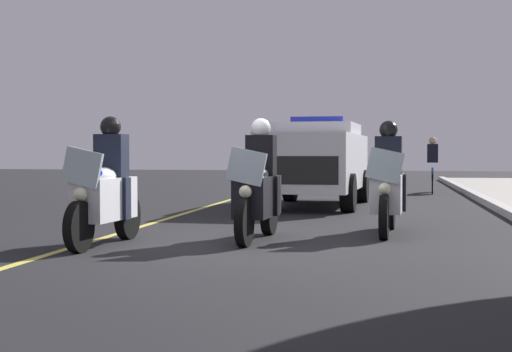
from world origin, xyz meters
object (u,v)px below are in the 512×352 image
police_motorcycle_lead_left (105,193)px  police_motorcycle_lead_right (258,191)px  police_motorcycle_trailing (388,188)px  police_suv (317,160)px  cyclist_background (433,165)px

police_motorcycle_lead_left → police_motorcycle_lead_right: size_ratio=1.00×
police_motorcycle_trailing → police_suv: 5.87m
police_motorcycle_lead_right → police_motorcycle_trailing: bearing=122.2°
police_motorcycle_lead_left → police_suv: police_suv is taller
cyclist_background → police_motorcycle_lead_right: bearing=-13.7°
cyclist_background → police_suv: bearing=-26.3°
police_motorcycle_lead_left → police_motorcycle_lead_right: (-0.91, 1.89, 0.00)m
police_motorcycle_lead_right → police_motorcycle_trailing: (-1.13, 1.79, 0.00)m
police_motorcycle_lead_left → police_suv: (-7.67, 2.07, 0.37)m
police_motorcycle_lead_left → police_motorcycle_trailing: 4.21m
police_motorcycle_trailing → police_suv: bearing=-164.0°
police_motorcycle_lead_left → cyclist_background: police_motorcycle_lead_left is taller
police_motorcycle_lead_left → police_motorcycle_trailing: bearing=119.0°
police_motorcycle_trailing → cyclist_background: size_ratio=1.22×
police_suv → police_motorcycle_trailing: bearing=16.0°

